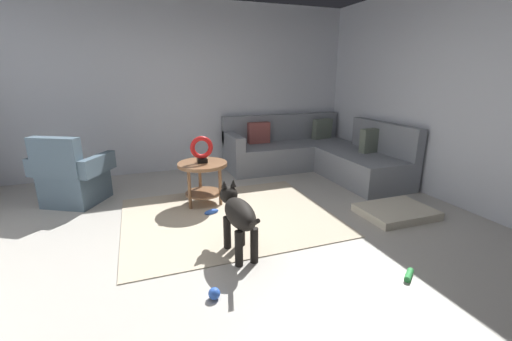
% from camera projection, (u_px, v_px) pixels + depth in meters
% --- Properties ---
extents(ground_plane, '(6.00, 6.00, 0.10)m').
position_uv_depth(ground_plane, '(233.00, 253.00, 3.12)').
color(ground_plane, '#B7B2A8').
extents(wall_back, '(6.00, 0.12, 2.70)m').
position_uv_depth(wall_back, '(181.00, 88.00, 5.38)').
color(wall_back, silver).
rests_on(wall_back, ground_plane).
extents(wall_right, '(0.12, 6.00, 2.70)m').
position_uv_depth(wall_right, '(484.00, 95.00, 3.69)').
color(wall_right, silver).
rests_on(wall_right, ground_plane).
extents(area_rug, '(2.30, 1.90, 0.01)m').
position_uv_depth(area_rug, '(228.00, 216.00, 3.78)').
color(area_rug, '#BCAD93').
rests_on(area_rug, ground_plane).
extents(sectional_couch, '(2.20, 2.25, 0.88)m').
position_uv_depth(sectional_couch, '(314.00, 154.00, 5.49)').
color(sectional_couch, gray).
rests_on(sectional_couch, ground_plane).
extents(armchair, '(0.99, 0.91, 0.88)m').
position_uv_depth(armchair, '(72.00, 179.00, 4.09)').
color(armchair, '#4C6070').
rests_on(armchair, ground_plane).
extents(side_table, '(0.60, 0.60, 0.54)m').
position_uv_depth(side_table, '(203.00, 172.00, 4.03)').
color(side_table, brown).
rests_on(side_table, ground_plane).
extents(torus_sculpture, '(0.28, 0.08, 0.33)m').
position_uv_depth(torus_sculpture, '(202.00, 149.00, 3.95)').
color(torus_sculpture, black).
rests_on(torus_sculpture, side_table).
extents(dog_bed_mat, '(0.80, 0.60, 0.09)m').
position_uv_depth(dog_bed_mat, '(396.00, 212.00, 3.81)').
color(dog_bed_mat, beige).
rests_on(dog_bed_mat, ground_plane).
extents(dog, '(0.25, 0.85, 0.63)m').
position_uv_depth(dog, '(238.00, 215.00, 2.92)').
color(dog, black).
rests_on(dog, ground_plane).
extents(dog_toy_ball, '(0.09, 0.09, 0.09)m').
position_uv_depth(dog_toy_ball, '(214.00, 293.00, 2.39)').
color(dog_toy_ball, blue).
rests_on(dog_toy_ball, ground_plane).
extents(dog_toy_rope, '(0.16, 0.14, 0.05)m').
position_uv_depth(dog_toy_rope, '(409.00, 275.00, 2.64)').
color(dog_toy_rope, green).
rests_on(dog_toy_rope, ground_plane).
extents(dog_toy_bone, '(0.19, 0.10, 0.06)m').
position_uv_depth(dog_toy_bone, '(211.00, 212.00, 3.84)').
color(dog_toy_bone, blue).
rests_on(dog_toy_bone, ground_plane).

